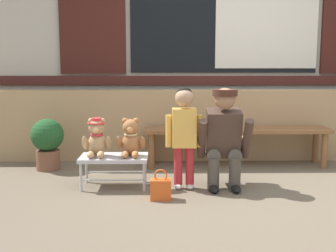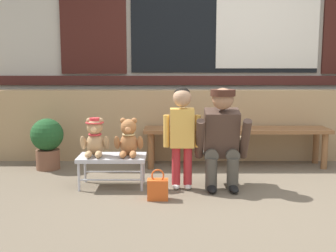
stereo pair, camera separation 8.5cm
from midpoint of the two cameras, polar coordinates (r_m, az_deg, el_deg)
name	(u,v)px [view 2 (the right image)]	position (r m, az deg, el deg)	size (l,w,h in m)	color
ground_plane	(249,194)	(4.01, 11.39, -8.83)	(60.00, 60.00, 0.00)	brown
brick_low_wall	(229,125)	(5.29, 8.56, 0.15)	(7.43, 0.25, 0.85)	tan
shop_facade	(226,16)	(5.78, 8.14, 14.26)	(7.58, 0.26, 3.53)	#B7B2A3
wooden_bench_long	(238,134)	(4.95, 9.73, -1.05)	(2.10, 0.40, 0.44)	brown
small_display_bench	(114,159)	(4.12, -6.67, -4.42)	(0.64, 0.36, 0.30)	#BCBCC1
teddy_bear_with_hat	(96,138)	(4.10, -8.94, -1.57)	(0.28, 0.27, 0.36)	tan
teddy_bear_plain	(130,139)	(4.06, -4.47, -1.71)	(0.28, 0.26, 0.36)	#A86B3D
child_standing	(184,127)	(3.96, 2.70, -0.07)	(0.35, 0.18, 0.96)	#B7282D
adult_crouching	(224,138)	(4.06, 8.06, -1.54)	(0.50, 0.49, 0.95)	#4C473D
handbag_on_ground	(159,189)	(3.74, -0.52, -8.37)	(0.18, 0.11, 0.27)	#DB561E
potted_plant	(49,141)	(4.92, -15.12, -1.88)	(0.36, 0.36, 0.57)	brown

